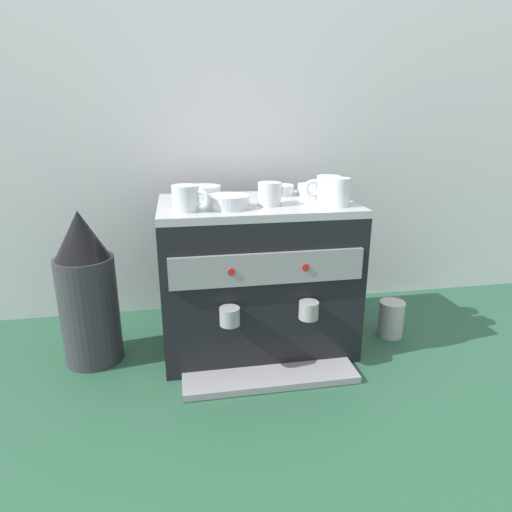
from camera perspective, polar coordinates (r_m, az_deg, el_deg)
ground_plane at (r=1.51m, az=0.00°, el=-10.92°), size 4.00×4.00×0.00m
tiled_backsplash_wall at (r=1.66m, az=-2.05°, el=12.17°), size 2.80×0.03×1.12m
espresso_machine at (r=1.41m, az=0.03°, el=-2.59°), size 0.59×0.49×0.47m
ceramic_cup_0 at (r=1.29m, az=1.87°, el=8.09°), size 0.09×0.09×0.07m
ceramic_cup_1 at (r=1.39m, az=9.17°, el=8.73°), size 0.11×0.07×0.07m
ceramic_cup_2 at (r=1.22m, az=-8.95°, el=7.42°), size 0.10×0.08×0.07m
ceramic_cup_3 at (r=1.30m, az=10.78°, el=8.18°), size 0.09×0.09×0.08m
ceramic_bowl_0 at (r=1.46m, az=3.12°, el=8.52°), size 0.09×0.09×0.03m
ceramic_bowl_1 at (r=1.43m, az=-6.87°, el=8.28°), size 0.11×0.11×0.04m
ceramic_bowl_2 at (r=1.47m, az=7.39°, el=8.53°), size 0.10×0.10×0.04m
ceramic_bowl_3 at (r=1.25m, az=-3.60°, el=7.01°), size 0.12×0.12×0.04m
coffee_grinder at (r=1.40m, az=-21.05°, el=-4.32°), size 0.17×0.17×0.47m
milk_pitcher at (r=1.58m, az=17.11°, el=-7.79°), size 0.09×0.09×0.12m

